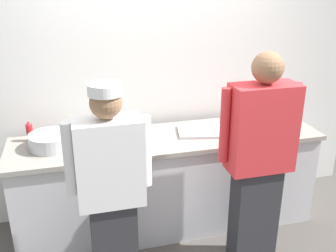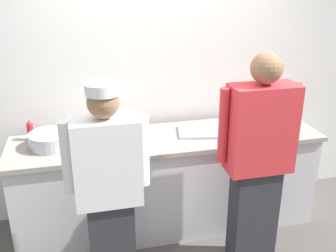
% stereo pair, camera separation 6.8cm
% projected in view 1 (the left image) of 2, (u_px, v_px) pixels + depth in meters
% --- Properties ---
extents(ground_plane, '(9.00, 9.00, 0.00)m').
position_uv_depth(ground_plane, '(178.00, 247.00, 3.39)').
color(ground_plane, '#514C47').
extents(wall_back, '(4.27, 0.10, 2.62)m').
position_uv_depth(wall_back, '(155.00, 78.00, 3.65)').
color(wall_back, silver).
rests_on(wall_back, ground).
extents(prep_counter, '(2.72, 0.68, 0.90)m').
position_uv_depth(prep_counter, '(168.00, 182.00, 3.55)').
color(prep_counter, silver).
rests_on(prep_counter, ground).
extents(chef_near_left, '(0.59, 0.24, 1.61)m').
position_uv_depth(chef_near_left, '(111.00, 190.00, 2.64)').
color(chef_near_left, '#2D2D33').
rests_on(chef_near_left, ground).
extents(chef_center, '(0.63, 0.24, 1.74)m').
position_uv_depth(chef_center, '(259.00, 159.00, 2.93)').
color(chef_center, '#2D2D33').
rests_on(chef_center, ground).
extents(plate_stack_front, '(0.25, 0.25, 0.07)m').
position_uv_depth(plate_stack_front, '(133.00, 143.00, 3.18)').
color(plate_stack_front, white).
rests_on(plate_stack_front, prep_counter).
extents(plate_stack_rear, '(0.25, 0.25, 0.10)m').
position_uv_depth(plate_stack_rear, '(270.00, 118.00, 3.69)').
color(plate_stack_rear, white).
rests_on(plate_stack_rear, prep_counter).
extents(mixing_bowl_steel, '(0.36, 0.36, 0.12)m').
position_uv_depth(mixing_bowl_steel, '(51.00, 141.00, 3.15)').
color(mixing_bowl_steel, '#B7BABF').
rests_on(mixing_bowl_steel, prep_counter).
extents(sheet_tray, '(0.57, 0.40, 0.02)m').
position_uv_depth(sheet_tray, '(207.00, 131.00, 3.47)').
color(sheet_tray, '#B7BABF').
rests_on(sheet_tray, prep_counter).
extents(squeeze_bottle_primary, '(0.06, 0.06, 0.18)m').
position_uv_depth(squeeze_bottle_primary, '(30.00, 131.00, 3.27)').
color(squeeze_bottle_primary, red).
rests_on(squeeze_bottle_primary, prep_counter).
extents(ramekin_red_sauce, '(0.09, 0.09, 0.04)m').
position_uv_depth(ramekin_red_sauce, '(258.00, 127.00, 3.56)').
color(ramekin_red_sauce, white).
rests_on(ramekin_red_sauce, prep_counter).
extents(ramekin_green_sauce, '(0.08, 0.08, 0.04)m').
position_uv_depth(ramekin_green_sauce, '(94.00, 138.00, 3.30)').
color(ramekin_green_sauce, white).
rests_on(ramekin_green_sauce, prep_counter).
extents(deli_cup, '(0.09, 0.09, 0.09)m').
position_uv_depth(deli_cup, '(100.00, 143.00, 3.15)').
color(deli_cup, white).
rests_on(deli_cup, prep_counter).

